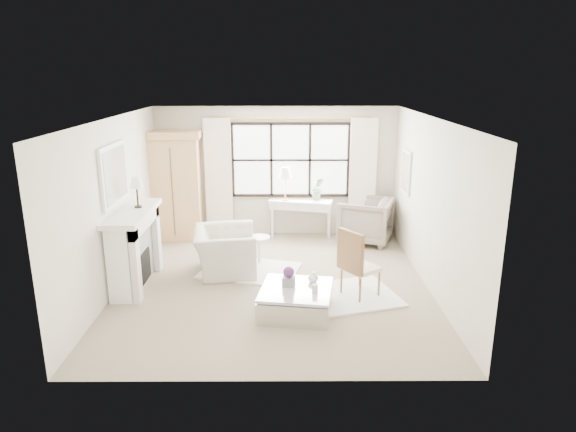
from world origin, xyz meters
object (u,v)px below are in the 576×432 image
at_px(club_armchair, 225,251).
at_px(console_table, 301,218).
at_px(coffee_table, 296,301).
at_px(armoire, 175,185).

bearing_deg(club_armchair, console_table, -41.56).
bearing_deg(coffee_table, console_table, 95.74).
height_order(console_table, club_armchair, console_table).
height_order(armoire, coffee_table, armoire).
bearing_deg(club_armchair, coffee_table, -149.75).
xyz_separation_m(club_armchair, coffee_table, (1.20, -1.58, -0.20)).
relative_size(armoire, coffee_table, 1.97).
distance_m(armoire, club_armchair, 2.35).
xyz_separation_m(armoire, club_armchair, (1.21, -1.87, -0.76)).
xyz_separation_m(armoire, console_table, (2.57, 0.09, -0.74)).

